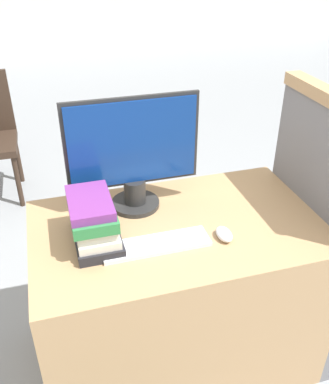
# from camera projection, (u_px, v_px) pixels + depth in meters

# --- Properties ---
(desk) EXTENTS (1.14, 0.69, 0.74)m
(desk) POSITION_uv_depth(u_px,v_px,m) (176.00, 294.00, 1.87)
(desk) COLOR tan
(desk) RESTS_ON ground_plane
(carrel_divider) EXTENTS (0.07, 0.63, 1.22)m
(carrel_divider) POSITION_uv_depth(u_px,v_px,m) (309.00, 229.00, 1.85)
(carrel_divider) COLOR slate
(carrel_divider) RESTS_ON ground_plane
(monitor) EXTENTS (0.53, 0.20, 0.47)m
(monitor) POSITION_uv_depth(u_px,v_px,m) (133.00, 154.00, 1.67)
(monitor) COLOR #282828
(monitor) RESTS_ON desk
(keyboard) EXTENTS (0.40, 0.11, 0.02)m
(keyboard) POSITION_uv_depth(u_px,v_px,m) (156.00, 245.00, 1.56)
(keyboard) COLOR white
(keyboard) RESTS_ON desk
(mouse) EXTENTS (0.06, 0.09, 0.04)m
(mouse) POSITION_uv_depth(u_px,v_px,m) (224.00, 234.00, 1.59)
(mouse) COLOR white
(mouse) RESTS_ON desk
(book_stack) EXTENTS (0.17, 0.27, 0.18)m
(book_stack) POSITION_uv_depth(u_px,v_px,m) (94.00, 221.00, 1.54)
(book_stack) COLOR #232328
(book_stack) RESTS_ON desk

